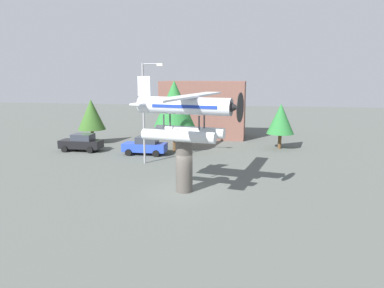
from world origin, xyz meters
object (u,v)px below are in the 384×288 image
tree_west (91,115)px  tree_east (174,104)px  streetlight_primary (146,107)px  display_pedestal (184,165)px  floatplane_monument (186,113)px  tree_center_back (281,119)px  car_near_black (81,142)px  car_mid_blue (145,146)px  storefront_building (204,109)px

tree_west → tree_east: (10.10, -2.70, 1.56)m
streetlight_primary → tree_east: streetlight_primary is taller
display_pedestal → floatplane_monument: size_ratio=0.34×
streetlight_primary → tree_east: 5.68m
floatplane_monument → tree_center_back: floatplane_monument is taller
display_pedestal → floatplane_monument: (0.13, -0.02, 3.43)m
floatplane_monument → streetlight_primary: bearing=134.6°
car_near_black → streetlight_primary: 9.85m
car_near_black → car_mid_blue: size_ratio=1.00×
car_near_black → floatplane_monument: bearing=139.1°
storefront_building → tree_west: size_ratio=2.04×
tree_west → tree_east: bearing=-15.0°
streetlight_primary → tree_west: size_ratio=1.73×
car_mid_blue → streetlight_primary: streetlight_primary is taller
display_pedestal → tree_center_back: tree_center_back is taller
display_pedestal → tree_west: tree_west is taller
storefront_building → tree_east: (-1.63, -9.26, 1.38)m
floatplane_monument → storefront_building: bearing=105.8°
car_mid_blue → floatplane_monument: bearing=119.5°
display_pedestal → streetlight_primary: size_ratio=0.41×
tree_east → tree_center_back: 11.13m
floatplane_monument → tree_west: (-13.70, 15.46, -1.94)m
floatplane_monument → tree_east: size_ratio=1.47×
tree_west → car_near_black: bearing=-79.6°
streetlight_primary → tree_center_back: streetlight_primary is taller
streetlight_primary → tree_center_back: bearing=36.2°
display_pedestal → car_near_black: bearing=138.8°
display_pedestal → streetlight_primary: streetlight_primary is taller
tree_east → tree_center_back: size_ratio=1.51×
tree_east → tree_center_back: tree_east is taller
display_pedestal → streetlight_primary: 9.19m
display_pedestal → tree_east: bearing=105.2°
floatplane_monument → car_mid_blue: floatplane_monument is taller
display_pedestal → floatplane_monument: 3.43m
car_near_black → streetlight_primary: size_ratio=0.49×
tree_center_back → car_mid_blue: bearing=-158.3°
car_near_black → tree_east: 10.23m
tree_center_back → streetlight_primary: bearing=-143.8°
display_pedestal → car_near_black: 17.01m
storefront_building → tree_east: size_ratio=1.42×
tree_east → streetlight_primary: bearing=-102.9°
car_near_black → storefront_building: 15.60m
streetlight_primary → floatplane_monument: bearing=-56.0°
display_pedestal → car_near_black: (-12.79, 11.18, -0.88)m
tree_west → tree_east: size_ratio=0.70×
display_pedestal → tree_east: 13.55m
display_pedestal → tree_west: bearing=131.3°
tree_east → floatplane_monument: bearing=-74.2°
display_pedestal → tree_west: size_ratio=0.71×
car_near_black → tree_east: tree_east is taller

